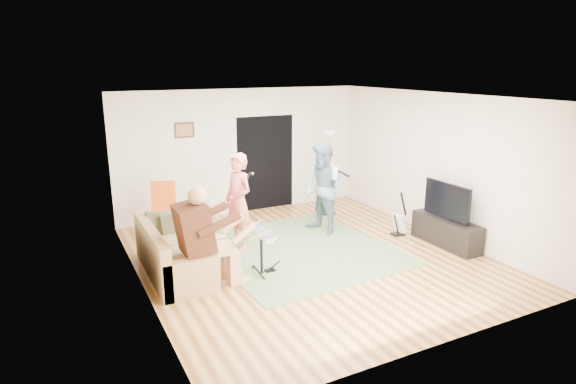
# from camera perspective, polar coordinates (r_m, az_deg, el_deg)

# --- Properties ---
(floor) EXTENTS (6.00, 6.00, 0.00)m
(floor) POSITION_cam_1_polar(r_m,az_deg,el_deg) (8.31, 2.55, -7.73)
(floor) COLOR brown
(floor) RESTS_ON ground
(walls) EXTENTS (5.50, 6.00, 2.70)m
(walls) POSITION_cam_1_polar(r_m,az_deg,el_deg) (7.89, 2.67, 1.36)
(walls) COLOR silver
(walls) RESTS_ON floor
(ceiling) EXTENTS (6.00, 6.00, 0.00)m
(ceiling) POSITION_cam_1_polar(r_m,az_deg,el_deg) (7.68, 2.79, 11.20)
(ceiling) COLOR white
(ceiling) RESTS_ON walls
(window_blinds) EXTENTS (0.00, 2.05, 2.05)m
(window_blinds) POSITION_cam_1_polar(r_m,az_deg,el_deg) (7.13, -17.71, 0.83)
(window_blinds) COLOR brown
(window_blinds) RESTS_ON walls
(doorway) EXTENTS (2.10, 0.00, 2.10)m
(doorway) POSITION_cam_1_polar(r_m,az_deg,el_deg) (10.80, -2.68, 3.45)
(doorway) COLOR black
(doorway) RESTS_ON walls
(picture_frame) EXTENTS (0.42, 0.03, 0.32)m
(picture_frame) POSITION_cam_1_polar(r_m,az_deg,el_deg) (10.06, -12.19, 7.19)
(picture_frame) COLOR #3F2314
(picture_frame) RESTS_ON walls
(area_rug) EXTENTS (3.17, 3.39, 0.02)m
(area_rug) POSITION_cam_1_polar(r_m,az_deg,el_deg) (8.60, 1.31, -6.85)
(area_rug) COLOR #557245
(area_rug) RESTS_ON floor
(sofa) EXTENTS (0.82, 1.99, 0.81)m
(sofa) POSITION_cam_1_polar(r_m,az_deg,el_deg) (7.79, -13.91, -7.62)
(sofa) COLOR #A38251
(sofa) RESTS_ON floor
(drummer) EXTENTS (1.00, 0.56, 1.53)m
(drummer) POSITION_cam_1_polar(r_m,az_deg,el_deg) (7.19, -9.42, -6.49)
(drummer) COLOR #492414
(drummer) RESTS_ON sofa
(drum_kit) EXTENTS (0.39, 0.69, 0.71)m
(drum_kit) POSITION_cam_1_polar(r_m,az_deg,el_deg) (7.57, -3.16, -7.51)
(drum_kit) COLOR black
(drum_kit) RESTS_ON floor
(singer) EXTENTS (0.56, 0.71, 1.72)m
(singer) POSITION_cam_1_polar(r_m,az_deg,el_deg) (8.49, -5.91, -1.13)
(singer) COLOR #EA6965
(singer) RESTS_ON floor
(microphone) EXTENTS (0.06, 0.06, 0.24)m
(microphone) POSITION_cam_1_polar(r_m,az_deg,el_deg) (8.46, -4.72, 1.80)
(microphone) COLOR black
(microphone) RESTS_ON singer
(guitarist) EXTENTS (0.82, 0.97, 1.77)m
(guitarist) POSITION_cam_1_polar(r_m,az_deg,el_deg) (9.22, 4.16, 0.36)
(guitarist) COLOR slate
(guitarist) RESTS_ON floor
(guitar_held) EXTENTS (0.22, 0.61, 0.26)m
(guitar_held) POSITION_cam_1_polar(r_m,az_deg,el_deg) (9.25, 5.26, 2.41)
(guitar_held) COLOR silver
(guitar_held) RESTS_ON guitarist
(guitar_spare) EXTENTS (0.31, 0.27, 0.85)m
(guitar_spare) POSITION_cam_1_polar(r_m,az_deg,el_deg) (9.50, 12.98, -3.58)
(guitar_spare) COLOR black
(guitar_spare) RESTS_ON floor
(torchiere_lamp) EXTENTS (0.33, 0.33, 1.82)m
(torchiere_lamp) POSITION_cam_1_polar(r_m,az_deg,el_deg) (10.37, 4.92, 4.03)
(torchiere_lamp) COLOR black
(torchiere_lamp) RESTS_ON floor
(dining_chair) EXTENTS (0.60, 0.62, 1.11)m
(dining_chair) POSITION_cam_1_polar(r_m,az_deg,el_deg) (9.19, -14.55, -3.33)
(dining_chair) COLOR #CDB885
(dining_chair) RESTS_ON floor
(tv_cabinet) EXTENTS (0.40, 1.40, 0.50)m
(tv_cabinet) POSITION_cam_1_polar(r_m,az_deg,el_deg) (9.21, 18.24, -4.51)
(tv_cabinet) COLOR black
(tv_cabinet) RESTS_ON floor
(television) EXTENTS (0.06, 1.04, 0.64)m
(television) POSITION_cam_1_polar(r_m,az_deg,el_deg) (9.01, 18.32, -0.96)
(television) COLOR black
(television) RESTS_ON tv_cabinet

